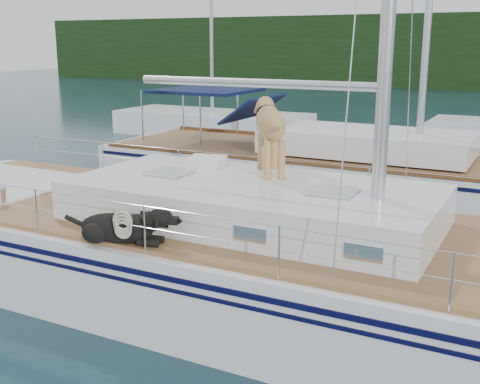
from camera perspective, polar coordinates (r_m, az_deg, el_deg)
The scene contains 4 objects.
ground at distance 9.45m, azimuth -3.29°, elevation -9.37°, with size 120.00×120.00×0.00m, color black.
main_sailboat at distance 9.16m, azimuth -2.82°, elevation -5.53°, with size 12.00×3.88×14.01m.
neighbor_sailboat at distance 15.07m, azimuth 7.82°, elevation 1.94°, with size 11.00×3.50×13.30m.
bg_boat_west at distance 25.02m, azimuth -2.62°, elevation 6.44°, with size 8.00×3.00×11.65m.
Camera 1 is at (4.49, -7.43, 3.75)m, focal length 45.00 mm.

